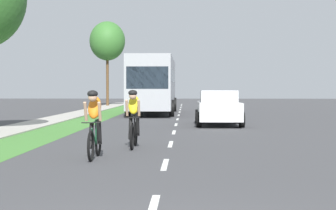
% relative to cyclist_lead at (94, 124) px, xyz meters
% --- Properties ---
extents(ground_plane, '(120.00, 120.00, 0.00)m').
position_rel_cyclist_lead_xyz_m(ground_plane, '(1.66, 12.31, -0.81)').
color(ground_plane, '#424244').
extents(grass_verge, '(1.81, 70.00, 0.01)m').
position_rel_cyclist_lead_xyz_m(grass_verge, '(-2.85, 12.31, -0.81)').
color(grass_verge, '#478438').
rests_on(grass_verge, ground_plane).
extents(sidewalk_concrete, '(1.74, 70.00, 0.10)m').
position_rel_cyclist_lead_xyz_m(sidewalk_concrete, '(-4.63, 12.31, -0.81)').
color(sidewalk_concrete, '#B2ADA3').
rests_on(sidewalk_concrete, ground_plane).
extents(lane_markings_center, '(0.12, 53.49, 0.01)m').
position_rel_cyclist_lead_xyz_m(lane_markings_center, '(1.66, 16.31, -0.81)').
color(lane_markings_center, white).
rests_on(lane_markings_center, ground_plane).
extents(cyclist_lead, '(0.42, 1.72, 1.58)m').
position_rel_cyclist_lead_xyz_m(cyclist_lead, '(0.00, 0.00, 0.00)').
color(cyclist_lead, black).
rests_on(cyclist_lead, ground_plane).
extents(cyclist_trailing, '(0.42, 1.72, 1.58)m').
position_rel_cyclist_lead_xyz_m(cyclist_trailing, '(0.69, 2.29, 0.00)').
color(cyclist_trailing, black).
rests_on(cyclist_trailing, ground_plane).
extents(sedan_white, '(1.98, 4.30, 1.52)m').
position_rel_cyclist_lead_xyz_m(sedan_white, '(3.52, 11.63, -0.04)').
color(sedan_white, silver).
rests_on(sedan_white, ground_plane).
extents(bus_silver, '(2.78, 11.60, 3.48)m').
position_rel_cyclist_lead_xyz_m(bus_silver, '(0.04, 22.66, 1.17)').
color(bus_silver, '#A5A8AD').
rests_on(bus_silver, ground_plane).
extents(street_tree_far, '(3.18, 3.18, 7.59)m').
position_rel_cyclist_lead_xyz_m(street_tree_far, '(-4.95, 37.09, 5.00)').
color(street_tree_far, brown).
rests_on(street_tree_far, ground_plane).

